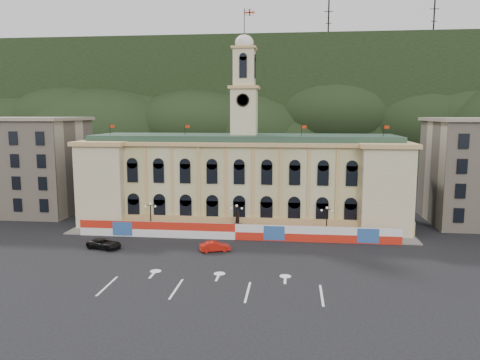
# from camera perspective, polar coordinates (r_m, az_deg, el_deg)

# --- Properties ---
(ground) EXTENTS (260.00, 260.00, 0.00)m
(ground) POSITION_cam_1_polar(r_m,az_deg,el_deg) (58.63, -2.44, -11.17)
(ground) COLOR black
(ground) RESTS_ON ground
(lane_markings) EXTENTS (26.00, 10.00, 0.02)m
(lane_markings) POSITION_cam_1_polar(r_m,az_deg,el_deg) (54.00, -3.29, -12.90)
(lane_markings) COLOR white
(lane_markings) RESTS_ON ground
(hill_ridge) EXTENTS (230.00, 80.00, 64.00)m
(hill_ridge) POSITION_cam_1_polar(r_m,az_deg,el_deg) (176.83, 3.77, 8.18)
(hill_ridge) COLOR black
(hill_ridge) RESTS_ON ground
(city_hall) EXTENTS (56.20, 17.60, 37.10)m
(city_hall) POSITION_cam_1_polar(r_m,az_deg,el_deg) (83.53, 0.48, 0.22)
(city_hall) COLOR beige
(city_hall) RESTS_ON ground
(side_building_left) EXTENTS (21.00, 17.00, 18.60)m
(side_building_left) POSITION_cam_1_polar(r_m,az_deg,el_deg) (100.49, -24.49, 1.68)
(side_building_left) COLOR tan
(side_building_left) RESTS_ON ground
(hoarding_fence) EXTENTS (50.00, 0.44, 2.50)m
(hoarding_fence) POSITION_cam_1_polar(r_m,az_deg,el_deg) (72.54, -0.54, -6.32)
(hoarding_fence) COLOR red
(hoarding_fence) RESTS_ON ground
(pavement) EXTENTS (56.00, 5.50, 0.16)m
(pavement) POSITION_cam_1_polar(r_m,az_deg,el_deg) (75.42, -0.32, -6.68)
(pavement) COLOR slate
(pavement) RESTS_ON ground
(statue) EXTENTS (1.40, 1.40, 3.72)m
(statue) POSITION_cam_1_polar(r_m,az_deg,el_deg) (75.39, -0.30, -5.82)
(statue) COLOR #595651
(statue) RESTS_ON ground
(lamp_left) EXTENTS (1.96, 0.44, 5.15)m
(lamp_left) POSITION_cam_1_polar(r_m,az_deg,el_deg) (76.91, -10.84, -4.24)
(lamp_left) COLOR black
(lamp_left) RESTS_ON ground
(lamp_center) EXTENTS (1.96, 0.44, 5.15)m
(lamp_center) POSITION_cam_1_polar(r_m,az_deg,el_deg) (73.99, -0.40, -4.58)
(lamp_center) COLOR black
(lamp_center) RESTS_ON ground
(lamp_right) EXTENTS (1.96, 0.44, 5.15)m
(lamp_right) POSITION_cam_1_polar(r_m,az_deg,el_deg) (73.66, 10.52, -4.78)
(lamp_right) COLOR black
(lamp_right) RESTS_ON ground
(red_sedan) EXTENTS (4.12, 5.22, 1.42)m
(red_sedan) POSITION_cam_1_polar(r_m,az_deg,el_deg) (66.83, -3.07, -8.09)
(red_sedan) COLOR #B5170C
(red_sedan) RESTS_ON ground
(black_suv) EXTENTS (4.83, 6.24, 1.41)m
(black_suv) POSITION_cam_1_polar(r_m,az_deg,el_deg) (70.85, -16.21, -7.47)
(black_suv) COLOR black
(black_suv) RESTS_ON ground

